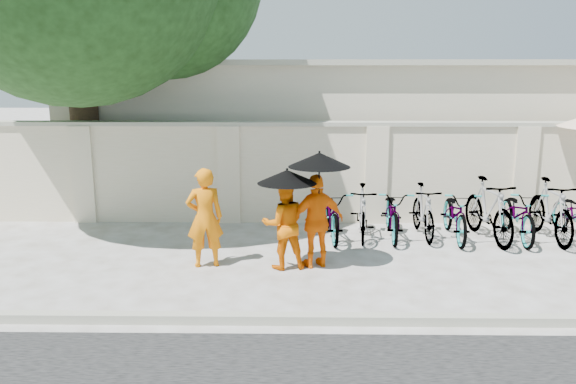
{
  "coord_description": "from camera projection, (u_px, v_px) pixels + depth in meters",
  "views": [
    {
      "loc": [
        0.37,
        -8.19,
        3.08
      ],
      "look_at": [
        0.24,
        0.98,
        1.1
      ],
      "focal_mm": 35.0,
      "sensor_mm": 36.0,
      "label": 1
    }
  ],
  "objects": [
    {
      "name": "bike_0",
      "position": [
        332.0,
        213.0,
        10.49
      ],
      "size": [
        0.76,
        1.85,
        0.95
      ],
      "primitive_type": "imported",
      "rotation": [
        0.0,
        0.0,
        0.07
      ],
      "color": "gray",
      "rests_on": "ground"
    },
    {
      "name": "compound_wall",
      "position": [
        327.0,
        174.0,
        11.56
      ],
      "size": [
        20.0,
        0.3,
        2.0
      ],
      "primitive_type": "cube",
      "color": "beige",
      "rests_on": "ground"
    },
    {
      "name": "ground",
      "position": [
        272.0,
        275.0,
        8.66
      ],
      "size": [
        80.0,
        80.0,
        0.0
      ],
      "primitive_type": "plane",
      "color": "silver"
    },
    {
      "name": "monk_right",
      "position": [
        317.0,
        221.0,
        8.88
      ],
      "size": [
        0.96,
        0.65,
        1.51
      ],
      "primitive_type": "imported",
      "rotation": [
        0.0,
        0.0,
        3.49
      ],
      "color": "#FF6A06",
      "rests_on": "ground"
    },
    {
      "name": "bike_1",
      "position": [
        362.0,
        212.0,
        10.49
      ],
      "size": [
        0.61,
        1.69,
        1.0
      ],
      "primitive_type": "imported",
      "rotation": [
        0.0,
        0.0,
        -0.09
      ],
      "color": "gray",
      "rests_on": "ground"
    },
    {
      "name": "parasol_center",
      "position": [
        287.0,
        177.0,
        8.59
      ],
      "size": [
        0.92,
        0.92,
        0.79
      ],
      "color": "black",
      "rests_on": "ground"
    },
    {
      "name": "parasol_right",
      "position": [
        319.0,
        160.0,
        8.59
      ],
      "size": [
        0.97,
        0.97,
        1.01
      ],
      "color": "black",
      "rests_on": "ground"
    },
    {
      "name": "building_behind",
      "position": [
        357.0,
        127.0,
        15.14
      ],
      "size": [
        14.0,
        6.0,
        3.2
      ],
      "primitive_type": "cube",
      "color": "beige",
      "rests_on": "ground"
    },
    {
      "name": "bike_5",
      "position": [
        488.0,
        210.0,
        10.33
      ],
      "size": [
        0.79,
        1.97,
        1.15
      ],
      "primitive_type": "imported",
      "rotation": [
        0.0,
        0.0,
        0.13
      ],
      "color": "gray",
      "rests_on": "ground"
    },
    {
      "name": "kerb",
      "position": [
        266.0,
        319.0,
        6.99
      ],
      "size": [
        40.0,
        0.16,
        0.12
      ],
      "primitive_type": "cube",
      "color": "#9D9D8B",
      "rests_on": "ground"
    },
    {
      "name": "monk_center",
      "position": [
        284.0,
        224.0,
        8.83
      ],
      "size": [
        0.79,
        0.67,
        1.44
      ],
      "primitive_type": "imported",
      "rotation": [
        0.0,
        0.0,
        3.33
      ],
      "color": "#E56503",
      "rests_on": "ground"
    },
    {
      "name": "monk_left",
      "position": [
        205.0,
        218.0,
        8.9
      ],
      "size": [
        0.67,
        0.52,
        1.61
      ],
      "primitive_type": "imported",
      "rotation": [
        0.0,
        0.0,
        3.4
      ],
      "color": "orange",
      "rests_on": "ground"
    },
    {
      "name": "bike_4",
      "position": [
        456.0,
        214.0,
        10.43
      ],
      "size": [
        0.74,
        1.85,
        0.96
      ],
      "primitive_type": "imported",
      "rotation": [
        0.0,
        0.0,
        -0.06
      ],
      "color": "gray",
      "rests_on": "ground"
    },
    {
      "name": "bike_2",
      "position": [
        393.0,
        213.0,
        10.52
      ],
      "size": [
        0.75,
        1.84,
        0.95
      ],
      "primitive_type": "imported",
      "rotation": [
        0.0,
        0.0,
        -0.07
      ],
      "color": "gray",
      "rests_on": "ground"
    },
    {
      "name": "bike_3",
      "position": [
        423.0,
        211.0,
        10.55
      ],
      "size": [
        0.48,
        1.66,
        0.99
      ],
      "primitive_type": "imported",
      "rotation": [
        0.0,
        0.0,
        0.01
      ],
      "color": "gray",
      "rests_on": "ground"
    },
    {
      "name": "bike_7",
      "position": [
        551.0,
        210.0,
        10.35
      ],
      "size": [
        0.54,
        1.88,
        1.13
      ],
      "primitive_type": "imported",
      "rotation": [
        0.0,
        0.0,
        -0.0
      ],
      "color": "gray",
      "rests_on": "ground"
    },
    {
      "name": "bike_6",
      "position": [
        518.0,
        214.0,
        10.4
      ],
      "size": [
        0.75,
        1.89,
        0.98
      ],
      "primitive_type": "imported",
      "rotation": [
        0.0,
        0.0,
        -0.06
      ],
      "color": "gray",
      "rests_on": "ground"
    }
  ]
}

